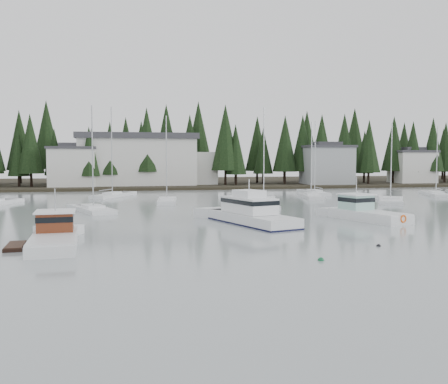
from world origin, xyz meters
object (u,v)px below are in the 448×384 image
object	(u,v)px
cabin_cruiser_center	(251,216)
sailboat_5	(93,211)
house_east_b	(412,166)
sailboat_0	(167,202)
lobster_boat_brown	(53,238)
lobster_boat_teal	(365,214)
sailboat_6	(390,202)
sailboat_9	(311,197)
runabout_1	(269,207)
harbor_inn	(147,160)
sailboat_10	(264,203)
sailboat_3	(112,196)
sailboat_7	(436,195)
sailboat_8	(315,194)
house_west	(73,166)
house_east_a	(327,164)

from	to	relation	value
cabin_cruiser_center	sailboat_5	distance (m)	20.45
house_east_b	sailboat_0	xyz separation A→B (m)	(-60.02, -36.61, -4.33)
lobster_boat_brown	lobster_boat_teal	size ratio (longest dim) A/B	1.00
house_east_b	sailboat_6	xyz separation A→B (m)	(-29.42, -42.11, -4.35)
sailboat_9	sailboat_0	bearing A→B (deg)	108.99
sailboat_0	runabout_1	size ratio (longest dim) A/B	2.09
harbor_inn	sailboat_10	distance (m)	44.89
harbor_inn	lobster_boat_brown	world-z (taller)	harbor_inn
harbor_inn	sailboat_5	world-z (taller)	sailboat_5
cabin_cruiser_center	sailboat_6	size ratio (longest dim) A/B	1.02
sailboat_3	sailboat_9	xyz separation A→B (m)	(30.34, -8.03, -0.01)
sailboat_0	sailboat_6	distance (m)	31.09
cabin_cruiser_center	sailboat_7	size ratio (longest dim) A/B	0.99
lobster_boat_teal	sailboat_5	world-z (taller)	sailboat_5
sailboat_7	lobster_boat_teal	bearing A→B (deg)	155.68
sailboat_6	sailboat_10	xyz separation A→B (m)	(-17.69, 2.13, 0.01)
harbor_inn	sailboat_0	world-z (taller)	sailboat_0
sailboat_3	sailboat_6	xyz separation A→B (m)	(38.24, -17.82, -0.03)
sailboat_8	sailboat_6	bearing A→B (deg)	-161.06
sailboat_6	sailboat_5	bearing A→B (deg)	124.46
house_east_b	sailboat_0	bearing A→B (deg)	-148.62
house_east_b	lobster_boat_brown	world-z (taller)	house_east_b
house_west	sailboat_0	bearing A→B (deg)	-65.83
lobster_boat_brown	sailboat_6	distance (m)	49.25
house_east_b	cabin_cruiser_center	world-z (taller)	house_east_b
lobster_boat_brown	house_west	bearing A→B (deg)	0.39
cabin_cruiser_center	sailboat_7	xyz separation A→B (m)	(38.48, 28.15, -0.66)
sailboat_5	sailboat_9	xyz separation A→B (m)	(31.92, 14.29, 0.01)
sailboat_9	sailboat_10	distance (m)	12.44
house_west	lobster_boat_brown	size ratio (longest dim) A/B	1.03
sailboat_0	sailboat_7	distance (m)	44.66
sailboat_3	cabin_cruiser_center	bearing A→B (deg)	-133.08
sailboat_6	sailboat_8	world-z (taller)	sailboat_8
house_west	sailboat_6	size ratio (longest dim) A/B	0.83
sailboat_3	sailboat_10	size ratio (longest dim) A/B	1.09
sailboat_3	runabout_1	size ratio (longest dim) A/B	2.48
lobster_boat_teal	harbor_inn	bearing A→B (deg)	-0.16
house_east_a	sailboat_9	world-z (taller)	sailboat_9
house_east_a	runabout_1	distance (m)	52.45
sailboat_10	house_east_a	bearing A→B (deg)	-15.36
house_east_a	sailboat_3	xyz separation A→B (m)	(-45.65, -22.29, -4.82)
sailboat_0	sailboat_10	xyz separation A→B (m)	(12.91, -3.36, -0.01)
sailboat_7	runabout_1	xyz separation A→B (m)	(-32.85, -14.91, 0.07)
sailboat_6	house_east_a	bearing A→B (deg)	17.55
cabin_cruiser_center	sailboat_9	distance (m)	32.61
lobster_boat_teal	sailboat_8	distance (m)	35.66
lobster_boat_teal	sailboat_5	distance (m)	30.07
house_west	lobster_boat_teal	xyz separation A→B (m)	(33.84, -58.66, -4.08)
lobster_boat_brown	sailboat_6	world-z (taller)	sailboat_6
cabin_cruiser_center	sailboat_10	size ratio (longest dim) A/B	0.87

